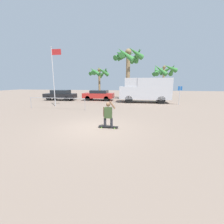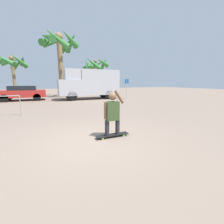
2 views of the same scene
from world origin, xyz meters
The scene contains 9 objects.
ground_plane centered at (0.00, 0.00, 0.00)m, with size 80.00×80.00×0.00m, color gray.
skateboard centered at (0.66, 0.09, 0.07)m, with size 1.09×0.23×0.08m.
person_skateboarder centered at (0.66, 0.09, 0.83)m, with size 0.68×0.23×1.42m.
camper_van centered at (3.10, 11.28, 1.64)m, with size 6.09×2.01×2.99m.
parked_car_red centered at (-3.25, 12.62, 0.77)m, with size 4.18×1.95×1.40m.
palm_tree_near_van centered at (6.23, 19.04, 4.43)m, with size 4.04×4.27×5.53m.
palm_tree_center_background centered at (0.64, 14.61, 5.87)m, with size 4.42×4.33×7.28m.
palm_tree_far_left centered at (-4.77, 18.67, 4.21)m, with size 3.72×3.72×5.21m.
street_sign centered at (6.69, 9.95, 1.33)m, with size 0.44×0.06×2.05m.
Camera 2 is at (-1.20, -4.09, 1.74)m, focal length 24.00 mm.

